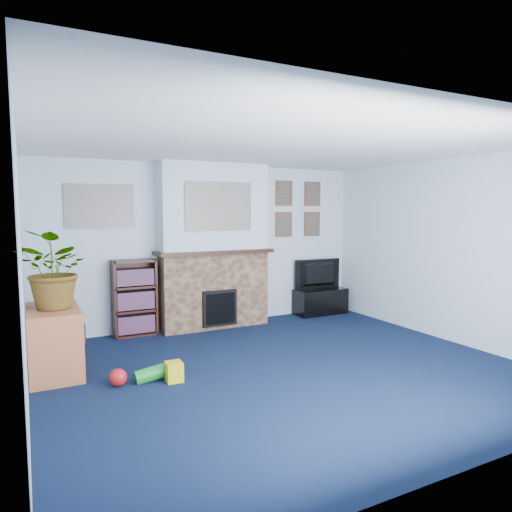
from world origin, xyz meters
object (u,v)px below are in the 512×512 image
television (320,274)px  bookshelf (134,299)px  tv_stand (320,301)px  sideboard (54,341)px

television → bookshelf: size_ratio=0.81×
tv_stand → sideboard: bearing=-165.6°
bookshelf → television: bearing=-1.1°
tv_stand → television: 0.44m
tv_stand → sideboard: sideboard is taller
bookshelf → sideboard: bearing=-133.6°
television → bookshelf: (-3.05, 0.06, -0.16)m
tv_stand → television: television is taller
tv_stand → bookshelf: bearing=178.6°
tv_stand → bookshelf: size_ratio=0.84×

